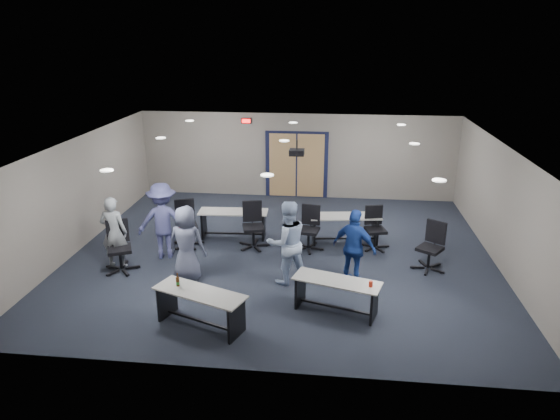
# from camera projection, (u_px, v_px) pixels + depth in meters

# --- Properties ---
(floor) EXTENTS (10.00, 10.00, 0.00)m
(floor) POSITION_uv_depth(u_px,v_px,m) (282.00, 253.00, 12.15)
(floor) COLOR black
(floor) RESTS_ON ground
(back_wall) EXTENTS (10.00, 0.04, 2.70)m
(back_wall) POSITION_uv_depth(u_px,v_px,m) (297.00, 156.00, 15.91)
(back_wall) COLOR gray
(back_wall) RESTS_ON floor
(front_wall) EXTENTS (10.00, 0.04, 2.70)m
(front_wall) POSITION_uv_depth(u_px,v_px,m) (250.00, 296.00, 7.48)
(front_wall) COLOR gray
(front_wall) RESTS_ON floor
(left_wall) EXTENTS (0.04, 9.00, 2.70)m
(left_wall) POSITION_uv_depth(u_px,v_px,m) (79.00, 194.00, 12.21)
(left_wall) COLOR gray
(left_wall) RESTS_ON floor
(right_wall) EXTENTS (0.04, 9.00, 2.70)m
(right_wall) POSITION_uv_depth(u_px,v_px,m) (503.00, 208.00, 11.18)
(right_wall) COLOR gray
(right_wall) RESTS_ON floor
(ceiling) EXTENTS (10.00, 9.00, 0.04)m
(ceiling) POSITION_uv_depth(u_px,v_px,m) (282.00, 144.00, 11.24)
(ceiling) COLOR white
(ceiling) RESTS_ON back_wall
(double_door) EXTENTS (2.00, 0.07, 2.20)m
(double_door) POSITION_uv_depth(u_px,v_px,m) (297.00, 165.00, 15.97)
(double_door) COLOR black
(double_door) RESTS_ON back_wall
(exit_sign) EXTENTS (0.32, 0.07, 0.18)m
(exit_sign) POSITION_uv_depth(u_px,v_px,m) (246.00, 121.00, 15.65)
(exit_sign) COLOR black
(exit_sign) RESTS_ON back_wall
(ceiling_projector) EXTENTS (0.35, 0.32, 0.37)m
(ceiling_projector) POSITION_uv_depth(u_px,v_px,m) (297.00, 152.00, 11.78)
(ceiling_projector) COLOR black
(ceiling_projector) RESTS_ON ceiling
(ceiling_can_lights) EXTENTS (6.24, 5.74, 0.02)m
(ceiling_can_lights) POSITION_uv_depth(u_px,v_px,m) (283.00, 143.00, 11.48)
(ceiling_can_lights) COLOR white
(ceiling_can_lights) RESTS_ON ceiling
(table_front_left) EXTENTS (1.82, 1.16, 0.96)m
(table_front_left) POSITION_uv_depth(u_px,v_px,m) (200.00, 302.00, 8.99)
(table_front_left) COLOR #B7B5AD
(table_front_left) RESTS_ON floor
(table_front_right) EXTENTS (1.74, 1.01, 0.78)m
(table_front_right) POSITION_uv_depth(u_px,v_px,m) (337.00, 290.00, 9.46)
(table_front_right) COLOR #B7B5AD
(table_front_right) RESTS_ON floor
(table_back_left) EXTENTS (1.80, 0.68, 0.72)m
(table_back_left) POSITION_uv_depth(u_px,v_px,m) (233.00, 219.00, 12.95)
(table_back_left) COLOR #B7B5AD
(table_back_left) RESTS_ON floor
(table_back_right) EXTENTS (1.84, 0.82, 0.72)m
(table_back_right) POSITION_uv_depth(u_px,v_px,m) (345.00, 224.00, 12.63)
(table_back_right) COLOR #B7B5AD
(table_back_right) RESTS_ON floor
(chair_back_a) EXTENTS (0.96, 0.96, 1.16)m
(chair_back_a) POSITION_uv_depth(u_px,v_px,m) (187.00, 224.00, 12.38)
(chair_back_a) COLOR black
(chair_back_a) RESTS_ON floor
(chair_back_b) EXTENTS (0.88, 0.88, 1.15)m
(chair_back_b) POSITION_uv_depth(u_px,v_px,m) (253.00, 226.00, 12.29)
(chair_back_b) COLOR black
(chair_back_b) RESTS_ON floor
(chair_back_c) EXTENTS (0.79, 0.79, 1.10)m
(chair_back_c) POSITION_uv_depth(u_px,v_px,m) (309.00, 229.00, 12.18)
(chair_back_c) COLOR black
(chair_back_c) RESTS_ON floor
(chair_back_d) EXTENTS (0.81, 0.81, 1.06)m
(chair_back_d) POSITION_uv_depth(u_px,v_px,m) (376.00, 229.00, 12.24)
(chair_back_d) COLOR black
(chair_back_d) RESTS_ON floor
(chair_loose_left) EXTENTS (0.96, 0.96, 1.15)m
(chair_loose_left) POSITION_uv_depth(u_px,v_px,m) (119.00, 247.00, 11.07)
(chair_loose_left) COLOR black
(chair_loose_left) RESTS_ON floor
(chair_loose_right) EXTENTS (0.97, 0.97, 1.11)m
(chair_loose_right) POSITION_uv_depth(u_px,v_px,m) (430.00, 247.00, 11.13)
(chair_loose_right) COLOR black
(chair_loose_right) RESTS_ON floor
(person_gray) EXTENTS (0.62, 0.41, 1.68)m
(person_gray) POSITION_uv_depth(u_px,v_px,m) (114.00, 232.00, 11.20)
(person_gray) COLOR #90979D
(person_gray) RESTS_ON floor
(person_plaid) EXTENTS (0.87, 0.62, 1.66)m
(person_plaid) POSITION_uv_depth(u_px,v_px,m) (187.00, 243.00, 10.64)
(person_plaid) COLOR slate
(person_plaid) RESTS_ON floor
(person_lightblue) EXTENTS (1.10, 1.00, 1.83)m
(person_lightblue) POSITION_uv_depth(u_px,v_px,m) (287.00, 242.00, 10.46)
(person_lightblue) COLOR #BED5FB
(person_lightblue) RESTS_ON floor
(person_navy) EXTENTS (1.05, 0.82, 1.66)m
(person_navy) POSITION_uv_depth(u_px,v_px,m) (354.00, 248.00, 10.42)
(person_navy) COLOR navy
(person_navy) RESTS_ON floor
(person_back) EXTENTS (1.31, 0.94, 1.83)m
(person_back) POSITION_uv_depth(u_px,v_px,m) (163.00, 221.00, 11.67)
(person_back) COLOR #484A81
(person_back) RESTS_ON floor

